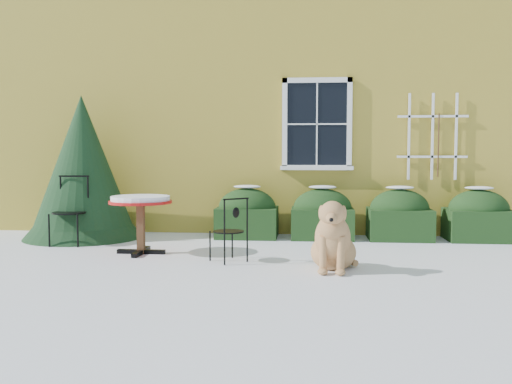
# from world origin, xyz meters

# --- Properties ---
(ground) EXTENTS (80.00, 80.00, 0.00)m
(ground) POSITION_xyz_m (0.00, 0.00, 0.00)
(ground) COLOR white
(ground) RESTS_ON ground
(house) EXTENTS (12.40, 8.40, 6.40)m
(house) POSITION_xyz_m (0.00, 7.00, 3.22)
(house) COLOR gold
(house) RESTS_ON ground
(hedge_row) EXTENTS (4.95, 0.80, 0.91)m
(hedge_row) POSITION_xyz_m (1.65, 2.55, 0.40)
(hedge_row) COLOR black
(hedge_row) RESTS_ON ground
(evergreen_shrub) EXTENTS (2.03, 2.03, 2.45)m
(evergreen_shrub) POSITION_xyz_m (-3.12, 2.25, 0.99)
(evergreen_shrub) COLOR black
(evergreen_shrub) RESTS_ON ground
(bistro_table) EXTENTS (0.91, 0.91, 0.85)m
(bistro_table) POSITION_xyz_m (-1.66, 0.79, 0.70)
(bistro_table) COLOR black
(bistro_table) RESTS_ON ground
(patio_chair_near) EXTENTS (0.54, 0.54, 0.87)m
(patio_chair_near) POSITION_xyz_m (-0.29, 0.30, 0.44)
(patio_chair_near) COLOR black
(patio_chair_near) RESTS_ON ground
(patio_chair_far) EXTENTS (0.53, 0.53, 1.10)m
(patio_chair_far) POSITION_xyz_m (-3.04, 1.52, 0.55)
(patio_chair_far) COLOR black
(patio_chair_far) RESTS_ON ground
(dog) EXTENTS (0.64, 1.01, 0.92)m
(dog) POSITION_xyz_m (1.07, -0.15, 0.37)
(dog) COLOR tan
(dog) RESTS_ON ground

